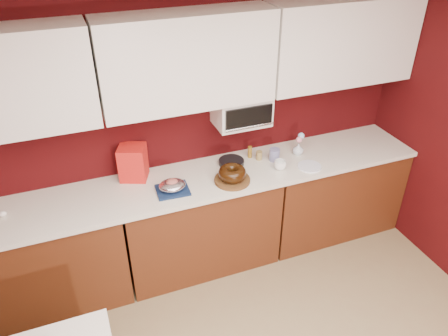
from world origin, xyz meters
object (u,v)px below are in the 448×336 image
pandoro_box (133,163)px  foil_ham_nest (172,185)px  coffee_mug (280,164)px  flower_vase (298,148)px  blue_jar (274,155)px  toaster_oven (241,110)px  bundt_cake (232,173)px

pandoro_box → foil_ham_nest: bearing=-29.9°
foil_ham_nest → coffee_mug: 0.94m
pandoro_box → flower_vase: 1.46m
blue_jar → toaster_oven: bearing=155.8°
flower_vase → pandoro_box: bearing=174.2°
bundt_cake → coffee_mug: bearing=3.5°
toaster_oven → foil_ham_nest: (-0.69, -0.26, -0.42)m
foil_ham_nest → flower_vase: 1.22m
toaster_oven → bundt_cake: toaster_oven is taller
foil_ham_nest → toaster_oven: bearing=20.7°
bundt_cake → blue_jar: 0.51m
coffee_mug → blue_jar: (0.02, 0.15, 0.00)m
pandoro_box → bundt_cake: bearing=-3.4°
blue_jar → foil_ham_nest: bearing=-171.8°
bundt_cake → foil_ham_nest: bundt_cake is taller
foil_ham_nest → blue_jar: blue_jar is taller
bundt_cake → coffee_mug: 0.45m
pandoro_box → blue_jar: pandoro_box is taller
bundt_cake → flower_vase: size_ratio=1.94×
toaster_oven → bundt_cake: bearing=-123.3°
flower_vase → bundt_cake: bearing=-164.5°
toaster_oven → blue_jar: size_ratio=4.12×
bundt_cake → pandoro_box: pandoro_box is taller
bundt_cake → pandoro_box: bearing=154.7°
toaster_oven → coffee_mug: toaster_oven is taller
toaster_oven → foil_ham_nest: toaster_oven is taller
toaster_oven → bundt_cake: size_ratio=1.97×
blue_jar → bundt_cake: bearing=-159.2°
coffee_mug → blue_jar: blue_jar is taller
coffee_mug → flower_vase: size_ratio=0.85×
toaster_oven → flower_vase: toaster_oven is taller
bundt_cake → foil_ham_nest: size_ratio=1.08×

